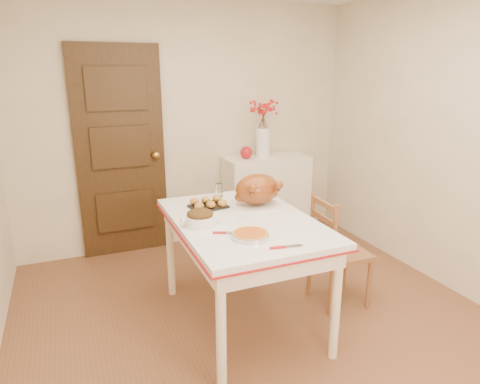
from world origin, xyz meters
name	(u,v)px	position (x,y,z in m)	size (l,w,h in m)	color
floor	(273,342)	(0.00, 0.00, 0.00)	(3.50, 4.00, 0.00)	brown
wall_back	(188,127)	(0.00, 2.00, 1.25)	(3.50, 0.00, 2.50)	beige
door_back	(121,153)	(-0.70, 1.97, 1.03)	(0.85, 0.06, 2.06)	#3D2611
sideboard	(266,197)	(0.80, 1.78, 0.46)	(0.91, 0.41, 0.91)	white
kitchen_table	(243,272)	(-0.10, 0.32, 0.41)	(0.94, 1.37, 0.82)	white
chair_oak	(340,250)	(0.73, 0.29, 0.45)	(0.40, 0.40, 0.90)	brown
berry_vase	(263,127)	(0.75, 1.78, 1.24)	(0.34, 0.34, 0.65)	white
apple	(246,152)	(0.56, 1.78, 0.98)	(0.13, 0.13, 0.13)	#A81619
turkey_platter	(257,191)	(0.10, 0.52, 0.95)	(0.40, 0.32, 0.25)	brown
pumpkin_pie	(250,234)	(-0.19, -0.03, 0.84)	(0.23, 0.23, 0.05)	#B65117
stuffing_dish	(200,218)	(-0.41, 0.31, 0.87)	(0.27, 0.21, 0.10)	#45290C
rolls_tray	(208,203)	(-0.24, 0.64, 0.86)	(0.26, 0.20, 0.07)	#B2802F
pie_server	(286,247)	(-0.06, -0.24, 0.83)	(0.20, 0.06, 0.01)	silver
carving_knife	(232,233)	(-0.27, 0.09, 0.83)	(0.24, 0.06, 0.01)	silver
drinking_glass	(219,190)	(-0.07, 0.88, 0.87)	(0.06, 0.06, 0.11)	white
shaker_pair	(248,188)	(0.18, 0.87, 0.87)	(0.10, 0.04, 0.09)	white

